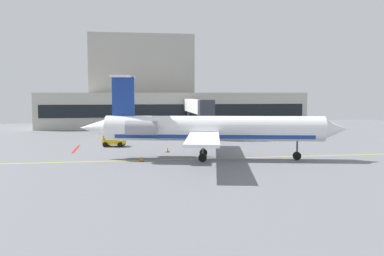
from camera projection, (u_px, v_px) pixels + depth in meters
The scene contains 10 objects.
ground at pixel (195, 161), 45.21m from camera, with size 120.00×120.00×0.11m.
terminal_building at pixel (163, 95), 91.13m from camera, with size 56.77×13.71×20.02m.
jet_bridge_west at pixel (197, 107), 73.59m from camera, with size 2.40×21.55×6.28m.
regional_jet at pixel (209, 129), 45.58m from camera, with size 29.43×24.66×9.25m.
baggage_tug at pixel (257, 135), 63.82m from camera, with size 3.90×2.12×1.82m.
pushback_tractor at pixel (112, 140), 56.64m from camera, with size 3.20×2.51×1.89m.
belt_loader at pixel (202, 129), 72.30m from camera, with size 3.58×3.40×2.32m.
fuel_tank at pixel (256, 127), 73.36m from camera, with size 6.37×2.26×2.17m.
safety_cone_alpha at pixel (142, 159), 44.36m from camera, with size 0.47×0.47×0.55m.
safety_cone_bravo at pixel (168, 150), 51.29m from camera, with size 0.47×0.47×0.55m.
Camera 1 is at (-7.40, -44.13, 7.36)m, focal length 38.60 mm.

